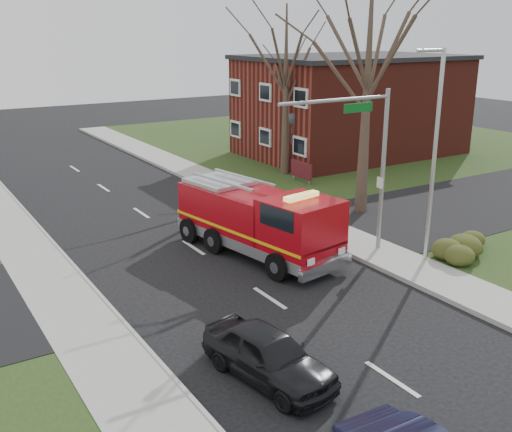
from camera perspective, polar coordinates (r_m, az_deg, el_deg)
ground at (r=21.19m, az=1.31°, el=-7.84°), size 120.00×120.00×0.00m
sidewalk_right at (r=24.84m, az=13.38°, el=-4.24°), size 2.40×80.00×0.15m
sidewalk_left at (r=18.84m, az=-15.00°, el=-11.64°), size 2.40×80.00×0.15m
brick_building at (r=45.37m, az=9.06°, el=10.37°), size 15.40×10.40×7.25m
health_center_sign at (r=36.36m, az=4.34°, el=4.38°), size 0.12×2.00×1.40m
hedge_corner at (r=26.06m, az=19.38°, el=-2.56°), size 2.80×2.00×0.90m
bare_tree_near at (r=29.82m, az=10.65°, el=13.99°), size 6.00×6.00×12.00m
bare_tree_far at (r=37.85m, az=2.87°, el=13.51°), size 5.25×5.25×10.50m
traffic_signal_mast at (r=23.95m, az=9.92°, el=6.73°), size 5.29×0.18×6.80m
streetlight_pole at (r=23.95m, az=16.57°, el=5.89°), size 1.48×0.16×8.40m
fire_engine at (r=24.71m, az=0.24°, el=-0.58°), size 3.99×8.04×3.11m
parked_car_maroon at (r=16.40m, az=1.16°, el=-13.08°), size 2.36×4.40×1.42m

